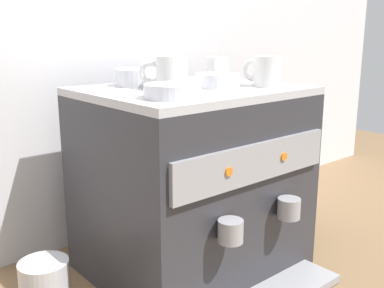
{
  "coord_description": "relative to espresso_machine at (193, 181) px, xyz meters",
  "views": [
    {
      "loc": [
        -0.76,
        -0.89,
        0.63
      ],
      "look_at": [
        0.0,
        0.0,
        0.35
      ],
      "focal_mm": 43.02,
      "sensor_mm": 36.0,
      "label": 1
    }
  ],
  "objects": [
    {
      "name": "ground_plane",
      "position": [
        0.0,
        0.0,
        -0.25
      ],
      "size": [
        4.0,
        4.0,
        0.0
      ],
      "primitive_type": "plane",
      "color": "brown"
    },
    {
      "name": "tiled_backsplash_wall",
      "position": [
        0.0,
        0.35,
        0.25
      ],
      "size": [
        2.8,
        0.03,
        0.98
      ],
      "primitive_type": "cube",
      "color": "silver",
      "rests_on": "ground_plane"
    },
    {
      "name": "espresso_machine",
      "position": [
        0.0,
        0.0,
        0.0
      ],
      "size": [
        0.53,
        0.54,
        0.49
      ],
      "color": "#2D2D33",
      "rests_on": "ground_plane"
    },
    {
      "name": "ceramic_cup_0",
      "position": [
        0.17,
        0.09,
        0.28
      ],
      "size": [
        0.09,
        0.09,
        0.06
      ],
      "color": "white",
      "rests_on": "espresso_machine"
    },
    {
      "name": "ceramic_cup_1",
      "position": [
        -0.08,
        -0.0,
        0.29
      ],
      "size": [
        0.1,
        0.1,
        0.08
      ],
      "color": "white",
      "rests_on": "espresso_machine"
    },
    {
      "name": "ceramic_cup_2",
      "position": [
        0.16,
        -0.1,
        0.29
      ],
      "size": [
        0.07,
        0.11,
        0.08
      ],
      "color": "white",
      "rests_on": "espresso_machine"
    },
    {
      "name": "ceramic_bowl_0",
      "position": [
        -0.08,
        0.12,
        0.27
      ],
      "size": [
        0.12,
        0.12,
        0.04
      ],
      "color": "white",
      "rests_on": "espresso_machine"
    },
    {
      "name": "ceramic_bowl_1",
      "position": [
        -0.16,
        -0.12,
        0.26
      ],
      "size": [
        0.12,
        0.12,
        0.03
      ],
      "color": "white",
      "rests_on": "espresso_machine"
    },
    {
      "name": "ceramic_bowl_2",
      "position": [
        0.05,
        -0.04,
        0.26
      ],
      "size": [
        0.11,
        0.11,
        0.03
      ],
      "color": "white",
      "rests_on": "espresso_machine"
    },
    {
      "name": "coffee_grinder",
      "position": [
        0.42,
        0.05,
        -0.06
      ],
      "size": [
        0.17,
        0.17,
        0.4
      ],
      "color": "#333338",
      "rests_on": "ground_plane"
    }
  ]
}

